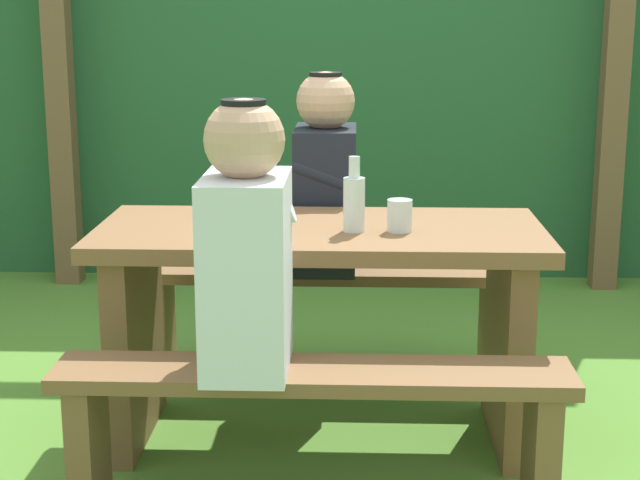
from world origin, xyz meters
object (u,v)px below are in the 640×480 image
bench_far (325,300)px  person_white_shirt (246,247)px  cell_phone (246,232)px  drinking_glass (400,216)px  person_black_coat (325,179)px  picnic_table (320,296)px  bottle_left (354,201)px  bench_near (313,411)px

bench_far → person_white_shirt: size_ratio=1.95×
person_white_shirt → cell_phone: (-0.05, 0.41, -0.05)m
bench_far → drinking_glass: drinking_glass is taller
bench_far → person_black_coat: person_black_coat is taller
picnic_table → bottle_left: (0.11, -0.06, 0.32)m
bench_far → cell_phone: bearing=-109.0°
person_black_coat → cell_phone: size_ratio=5.14×
bench_near → bench_far: bearing=90.0°
bench_near → bench_far: size_ratio=1.00×
bottle_left → cell_phone: (-0.33, -0.05, -0.09)m
person_white_shirt → drinking_glass: person_white_shirt is taller
person_white_shirt → bench_near: bearing=-1.1°
bench_near → person_white_shirt: bearing=178.9°
picnic_table → bench_near: size_ratio=1.00×
bench_near → bottle_left: bearing=77.2°
picnic_table → cell_phone: size_ratio=10.00×
drinking_glass → cell_phone: drinking_glass is taller
bottle_left → cell_phone: bottle_left is taller
person_white_shirt → bench_far: bearing=80.7°
bench_near → cell_phone: cell_phone is taller
person_white_shirt → drinking_glass: size_ratio=7.28×
bench_far → cell_phone: cell_phone is taller
bottle_left → bench_far: bearing=100.2°
bench_near → cell_phone: size_ratio=10.00×
person_black_coat → bottle_left: 0.60m
bench_far → bench_near: bearing=-90.0°
bench_far → person_black_coat: (-0.00, -0.00, 0.46)m
drinking_glass → person_black_coat: bearing=113.0°
bench_near → person_white_shirt: 0.49m
bench_far → person_black_coat: size_ratio=1.95×
bench_near → bench_far: same height
person_white_shirt → bottle_left: 0.54m
drinking_glass → cell_phone: size_ratio=0.71×
person_black_coat → bottle_left: (0.11, -0.59, 0.03)m
cell_phone → drinking_glass: bearing=21.9°
drinking_glass → cell_phone: (-0.47, -0.05, -0.04)m
picnic_table → drinking_glass: drinking_glass is taller
person_white_shirt → drinking_glass: 0.63m
drinking_glass → bottle_left: bearing=-178.5°
picnic_table → person_white_shirt: bearing=-108.3°
bench_near → cell_phone: bearing=117.7°
picnic_table → cell_phone: bearing=-153.3°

